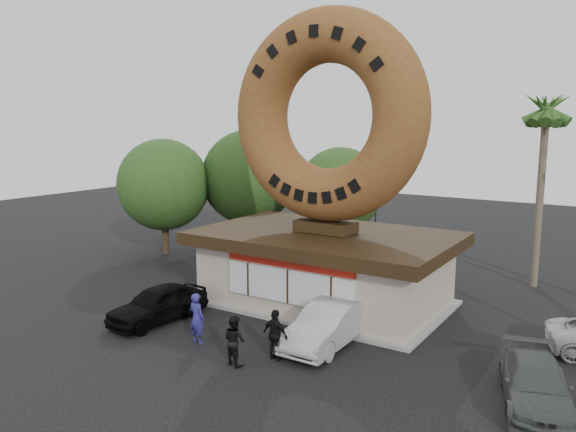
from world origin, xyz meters
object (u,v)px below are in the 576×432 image
(person_center, at_px, (234,340))
(car_grey, at_px, (536,385))
(street_lamp, at_px, (379,183))
(person_right, at_px, (275,335))
(giant_donut, at_px, (327,117))
(car_black, at_px, (158,304))
(person_left, at_px, (197,318))
(car_silver, at_px, (328,325))
(donut_shop, at_px, (325,265))

(person_center, bearing_deg, car_grey, -152.25)
(street_lamp, height_order, person_right, street_lamp)
(giant_donut, height_order, car_black, giant_donut)
(person_center, bearing_deg, street_lamp, -69.59)
(person_right, height_order, car_grey, person_right)
(street_lamp, relative_size, car_grey, 1.79)
(giant_donut, relative_size, person_left, 4.78)
(person_left, bearing_deg, person_right, -169.80)
(street_lamp, distance_m, car_silver, 15.27)
(person_center, distance_m, car_silver, 3.71)
(street_lamp, height_order, car_grey, street_lamp)
(person_left, bearing_deg, giant_donut, -99.85)
(giant_donut, height_order, person_left, giant_donut)
(car_black, bearing_deg, person_center, -11.33)
(giant_donut, distance_m, car_grey, 13.32)
(person_center, distance_m, car_black, 5.47)
(giant_donut, relative_size, person_right, 5.07)
(donut_shop, relative_size, car_black, 2.54)
(donut_shop, bearing_deg, giant_donut, 90.00)
(street_lamp, height_order, car_silver, street_lamp)
(person_left, height_order, car_grey, person_left)
(person_center, bearing_deg, person_left, -5.17)
(giant_donut, bearing_deg, car_silver, -59.28)
(person_left, xyz_separation_m, car_black, (-2.88, 0.84, -0.20))
(person_center, height_order, person_right, person_right)
(person_center, height_order, car_black, person_center)
(giant_donut, xyz_separation_m, person_center, (0.63, -7.38, -7.51))
(car_grey, bearing_deg, donut_shop, 137.36)
(street_lamp, height_order, car_black, street_lamp)
(car_black, bearing_deg, donut_shop, 56.89)
(donut_shop, height_order, car_grey, donut_shop)
(donut_shop, xyz_separation_m, person_center, (0.63, -7.37, -0.91))
(street_lamp, distance_m, car_grey, 19.22)
(car_grey, bearing_deg, street_lamp, 111.80)
(person_left, bearing_deg, donut_shop, -99.89)
(car_silver, bearing_deg, giant_donut, 119.76)
(giant_donut, relative_size, car_grey, 2.04)
(giant_donut, relative_size, person_center, 5.33)
(person_center, relative_size, car_black, 0.39)
(person_right, bearing_deg, giant_donut, -68.44)
(donut_shop, relative_size, giant_donut, 1.23)
(donut_shop, bearing_deg, car_grey, -26.57)
(person_center, bearing_deg, car_silver, -107.67)
(giant_donut, height_order, car_grey, giant_donut)
(giant_donut, distance_m, person_center, 10.55)
(donut_shop, distance_m, car_black, 7.47)
(donut_shop, distance_m, person_right, 6.56)
(person_right, xyz_separation_m, car_grey, (8.11, 1.45, -0.25))
(person_left, xyz_separation_m, car_silver, (4.20, 2.47, -0.18))
(street_lamp, distance_m, car_black, 16.47)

